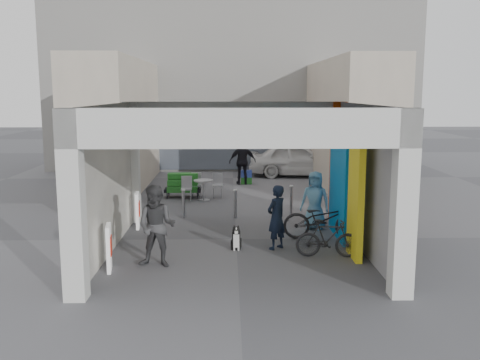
{
  "coord_description": "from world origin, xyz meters",
  "views": [
    {
      "loc": [
        -0.19,
        -13.44,
        3.78
      ],
      "look_at": [
        0.12,
        1.0,
        1.39
      ],
      "focal_mm": 40.0,
      "sensor_mm": 36.0,
      "label": 1
    }
  ],
  "objects_px": {
    "cafe_set": "(201,190)",
    "produce_stand": "(183,188)",
    "border_collie": "(236,240)",
    "bicycle_front": "(322,219)",
    "man_crates": "(243,162)",
    "man_with_dog": "(276,217)",
    "bicycle_rear": "(328,238)",
    "man_back_turned": "(157,226)",
    "man_elderly": "(315,200)",
    "white_van": "(299,160)"
  },
  "relations": [
    {
      "from": "man_back_turned",
      "to": "border_collie",
      "type": "bearing_deg",
      "value": 44.66
    },
    {
      "from": "produce_stand",
      "to": "bicycle_rear",
      "type": "distance_m",
      "value": 8.22
    },
    {
      "from": "border_collie",
      "to": "man_crates",
      "type": "xyz_separation_m",
      "value": [
        0.39,
        9.26,
        0.7
      ]
    },
    {
      "from": "white_van",
      "to": "produce_stand",
      "type": "bearing_deg",
      "value": 141.15
    },
    {
      "from": "bicycle_front",
      "to": "man_with_dog",
      "type": "bearing_deg",
      "value": 128.6
    },
    {
      "from": "border_collie",
      "to": "man_with_dog",
      "type": "height_order",
      "value": "man_with_dog"
    },
    {
      "from": "man_back_turned",
      "to": "white_van",
      "type": "bearing_deg",
      "value": 78.91
    },
    {
      "from": "produce_stand",
      "to": "man_crates",
      "type": "height_order",
      "value": "man_crates"
    },
    {
      "from": "man_with_dog",
      "to": "bicycle_rear",
      "type": "bearing_deg",
      "value": 105.53
    },
    {
      "from": "border_collie",
      "to": "white_van",
      "type": "xyz_separation_m",
      "value": [
        2.98,
        11.36,
        0.51
      ]
    },
    {
      "from": "bicycle_front",
      "to": "man_crates",
      "type": "bearing_deg",
      "value": 17.31
    },
    {
      "from": "man_crates",
      "to": "bicycle_rear",
      "type": "distance_m",
      "value": 10.06
    },
    {
      "from": "produce_stand",
      "to": "man_crates",
      "type": "xyz_separation_m",
      "value": [
        2.24,
        2.7,
        0.61
      ]
    },
    {
      "from": "cafe_set",
      "to": "man_crates",
      "type": "relative_size",
      "value": 0.76
    },
    {
      "from": "cafe_set",
      "to": "produce_stand",
      "type": "distance_m",
      "value": 0.73
    },
    {
      "from": "cafe_set",
      "to": "bicycle_front",
      "type": "bearing_deg",
      "value": -57.48
    },
    {
      "from": "man_with_dog",
      "to": "man_back_turned",
      "type": "bearing_deg",
      "value": -18.68
    },
    {
      "from": "border_collie",
      "to": "bicycle_front",
      "type": "bearing_deg",
      "value": 29.59
    },
    {
      "from": "white_van",
      "to": "man_with_dog",
      "type": "bearing_deg",
      "value": 176.23
    },
    {
      "from": "man_back_turned",
      "to": "white_van",
      "type": "xyz_separation_m",
      "value": [
        4.72,
        12.59,
        -0.14
      ]
    },
    {
      "from": "man_with_dog",
      "to": "man_crates",
      "type": "height_order",
      "value": "man_crates"
    },
    {
      "from": "border_collie",
      "to": "man_crates",
      "type": "distance_m",
      "value": 9.29
    },
    {
      "from": "man_crates",
      "to": "bicycle_front",
      "type": "relative_size",
      "value": 0.94
    },
    {
      "from": "bicycle_rear",
      "to": "white_van",
      "type": "xyz_separation_m",
      "value": [
        0.88,
        12.01,
        0.31
      ]
    },
    {
      "from": "man_crates",
      "to": "bicycle_front",
      "type": "bearing_deg",
      "value": 94.43
    },
    {
      "from": "produce_stand",
      "to": "bicycle_front",
      "type": "relative_size",
      "value": 0.64
    },
    {
      "from": "man_back_turned",
      "to": "bicycle_front",
      "type": "xyz_separation_m",
      "value": [
        3.99,
        2.11,
        -0.37
      ]
    },
    {
      "from": "man_elderly",
      "to": "white_van",
      "type": "distance_m",
      "value": 9.48
    },
    {
      "from": "man_elderly",
      "to": "white_van",
      "type": "relative_size",
      "value": 0.36
    },
    {
      "from": "border_collie",
      "to": "man_crates",
      "type": "height_order",
      "value": "man_crates"
    },
    {
      "from": "bicycle_front",
      "to": "cafe_set",
      "type": "bearing_deg",
      "value": 37.34
    },
    {
      "from": "border_collie",
      "to": "produce_stand",
      "type": "bearing_deg",
      "value": 113.81
    },
    {
      "from": "cafe_set",
      "to": "produce_stand",
      "type": "relative_size",
      "value": 1.11
    },
    {
      "from": "man_with_dog",
      "to": "man_elderly",
      "type": "distance_m",
      "value": 2.26
    },
    {
      "from": "produce_stand",
      "to": "man_back_turned",
      "type": "distance_m",
      "value": 7.81
    },
    {
      "from": "produce_stand",
      "to": "bicycle_front",
      "type": "distance_m",
      "value": 7.0
    },
    {
      "from": "man_elderly",
      "to": "bicycle_rear",
      "type": "xyz_separation_m",
      "value": [
        -0.1,
        -2.57,
        -0.37
      ]
    },
    {
      "from": "produce_stand",
      "to": "border_collie",
      "type": "xyz_separation_m",
      "value": [
        1.85,
        -6.56,
        -0.09
      ]
    },
    {
      "from": "cafe_set",
      "to": "border_collie",
      "type": "relative_size",
      "value": 2.34
    },
    {
      "from": "bicycle_rear",
      "to": "white_van",
      "type": "relative_size",
      "value": 0.33
    },
    {
      "from": "man_back_turned",
      "to": "cafe_set",
      "type": "bearing_deg",
      "value": 95.19
    },
    {
      "from": "bicycle_rear",
      "to": "border_collie",
      "type": "bearing_deg",
      "value": 78.52
    },
    {
      "from": "cafe_set",
      "to": "bicycle_front",
      "type": "height_order",
      "value": "bicycle_front"
    },
    {
      "from": "man_with_dog",
      "to": "white_van",
      "type": "bearing_deg",
      "value": -143.65
    },
    {
      "from": "man_back_turned",
      "to": "man_elderly",
      "type": "distance_m",
      "value": 5.05
    },
    {
      "from": "bicycle_rear",
      "to": "cafe_set",
      "type": "bearing_deg",
      "value": 31.05
    },
    {
      "from": "produce_stand",
      "to": "bicycle_rear",
      "type": "bearing_deg",
      "value": -37.12
    },
    {
      "from": "man_back_turned",
      "to": "bicycle_front",
      "type": "bearing_deg",
      "value": 37.38
    },
    {
      "from": "cafe_set",
      "to": "man_back_turned",
      "type": "bearing_deg",
      "value": -94.28
    },
    {
      "from": "man_crates",
      "to": "man_with_dog",
      "type": "bearing_deg",
      "value": 85.54
    }
  ]
}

